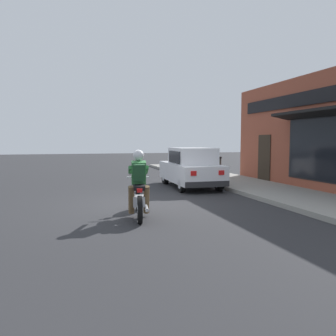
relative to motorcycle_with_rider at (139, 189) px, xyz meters
name	(u,v)px	position (x,y,z in m)	size (l,w,h in m)	color
ground_plane	(143,204)	(0.41, 1.47, -0.68)	(80.00, 80.00, 0.00)	#2B2B2D
sidewalk_curb	(240,183)	(5.24, 4.47, -0.61)	(2.60, 22.00, 0.14)	gray
storefront_building	(312,133)	(6.77, 2.10, 1.43)	(1.25, 9.42, 4.20)	brown
motorcycle_with_rider	(139,189)	(0.00, 0.00, 0.00)	(0.65, 2.01, 1.62)	black
car_hatchback	(191,168)	(2.98, 4.36, 0.09)	(1.76, 3.83, 1.57)	black
trash_bin	(216,167)	(4.88, 6.14, -0.04)	(0.56, 0.56, 0.98)	#514C47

